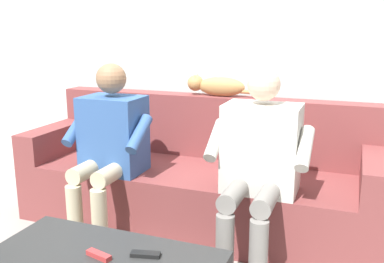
{
  "coord_description": "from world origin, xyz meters",
  "views": [
    {
      "loc": [
        -0.99,
        2.58,
        1.36
      ],
      "look_at": [
        0.0,
        0.01,
        0.7
      ],
      "focal_mm": 40.24,
      "sensor_mm": 36.0,
      "label": 1
    }
  ],
  "objects_px": {
    "person_right_seated": "(110,140)",
    "remote_red": "(99,255)",
    "couch": "(200,180)",
    "person_left_seated": "(259,157)",
    "remote_black": "(145,254)",
    "cat_on_backrest": "(216,86)"
  },
  "relations": [
    {
      "from": "person_right_seated",
      "to": "remote_red",
      "type": "height_order",
      "value": "person_right_seated"
    },
    {
      "from": "couch",
      "to": "person_right_seated",
      "type": "relative_size",
      "value": 2.17
    },
    {
      "from": "person_left_seated",
      "to": "person_right_seated",
      "type": "relative_size",
      "value": 1.0
    },
    {
      "from": "remote_black",
      "to": "couch",
      "type": "bearing_deg",
      "value": -95.32
    },
    {
      "from": "cat_on_backrest",
      "to": "remote_red",
      "type": "distance_m",
      "value": 1.63
    },
    {
      "from": "person_right_seated",
      "to": "remote_black",
      "type": "distance_m",
      "value": 1.09
    },
    {
      "from": "cat_on_backrest",
      "to": "person_right_seated",
      "type": "bearing_deg",
      "value": 50.35
    },
    {
      "from": "person_left_seated",
      "to": "cat_on_backrest",
      "type": "relative_size",
      "value": 1.95
    },
    {
      "from": "person_right_seated",
      "to": "remote_black",
      "type": "relative_size",
      "value": 8.61
    },
    {
      "from": "couch",
      "to": "person_left_seated",
      "type": "relative_size",
      "value": 2.16
    },
    {
      "from": "couch",
      "to": "remote_black",
      "type": "relative_size",
      "value": 18.65
    },
    {
      "from": "remote_red",
      "to": "remote_black",
      "type": "xyz_separation_m",
      "value": [
        -0.19,
        -0.08,
        -0.0
      ]
    },
    {
      "from": "couch",
      "to": "cat_on_backrest",
      "type": "height_order",
      "value": "cat_on_backrest"
    },
    {
      "from": "remote_black",
      "to": "cat_on_backrest",
      "type": "bearing_deg",
      "value": -97.76
    },
    {
      "from": "person_left_seated",
      "to": "couch",
      "type": "bearing_deg",
      "value": -37.47
    },
    {
      "from": "person_left_seated",
      "to": "remote_black",
      "type": "height_order",
      "value": "person_left_seated"
    },
    {
      "from": "couch",
      "to": "remote_red",
      "type": "height_order",
      "value": "couch"
    },
    {
      "from": "person_left_seated",
      "to": "remote_black",
      "type": "distance_m",
      "value": 0.9
    },
    {
      "from": "person_left_seated",
      "to": "remote_red",
      "type": "bearing_deg",
      "value": 59.81
    },
    {
      "from": "cat_on_backrest",
      "to": "remote_black",
      "type": "bearing_deg",
      "value": 95.87
    },
    {
      "from": "couch",
      "to": "remote_red",
      "type": "bearing_deg",
      "value": 89.32
    },
    {
      "from": "person_right_seated",
      "to": "person_left_seated",
      "type": "bearing_deg",
      "value": 179.22
    }
  ]
}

